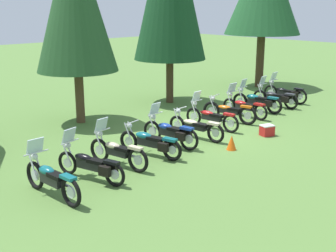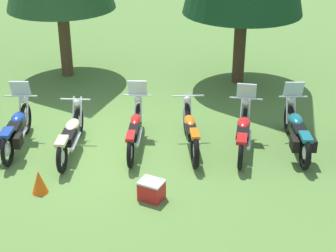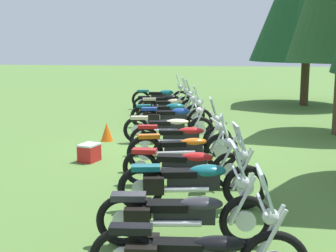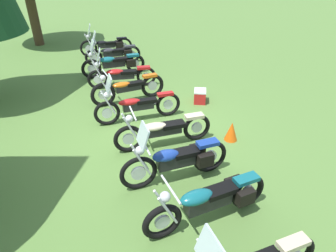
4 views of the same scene
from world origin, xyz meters
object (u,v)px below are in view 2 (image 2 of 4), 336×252
at_px(motorcycle_4, 16,129).
at_px(motorcycle_5, 71,134).
at_px(motorcycle_7, 191,130).
at_px(motorcycle_8, 243,131).
at_px(traffic_cone, 39,182).
at_px(motorcycle_6, 135,128).
at_px(picnic_cooler, 151,190).
at_px(motorcycle_9, 297,131).

xyz_separation_m(motorcycle_4, motorcycle_5, (1.24, 0.06, -0.06)).
distance_m(motorcycle_7, motorcycle_8, 1.16).
bearing_deg(traffic_cone, motorcycle_6, 57.18).
bearing_deg(motorcycle_7, motorcycle_5, 89.34).
bearing_deg(motorcycle_4, picnic_cooler, -122.76).
bearing_deg(motorcycle_7, traffic_cone, 116.75).
height_order(motorcycle_7, picnic_cooler, motorcycle_7).
xyz_separation_m(motorcycle_9, picnic_cooler, (-2.78, -2.48, -0.28)).
xyz_separation_m(motorcycle_4, motorcycle_9, (6.14, 1.04, -0.02)).
distance_m(motorcycle_6, traffic_cone, 2.58).
bearing_deg(picnic_cooler, motorcycle_4, 156.76).
relative_size(motorcycle_5, motorcycle_8, 1.02).
bearing_deg(picnic_cooler, motorcycle_8, 55.10).
height_order(motorcycle_8, motorcycle_9, motorcycle_9).
bearing_deg(motorcycle_6, traffic_cone, 139.97).
height_order(motorcycle_9, picnic_cooler, motorcycle_9).
relative_size(motorcycle_5, picnic_cooler, 4.41).
xyz_separation_m(motorcycle_4, motorcycle_7, (3.81, 0.69, -0.05)).
relative_size(motorcycle_8, picnic_cooler, 4.30).
xyz_separation_m(motorcycle_6, motorcycle_9, (3.56, 0.49, 0.02)).
bearing_deg(motorcycle_9, motorcycle_4, 89.58).
distance_m(motorcycle_4, motorcycle_5, 1.24).
distance_m(motorcycle_5, motorcycle_6, 1.42).
relative_size(motorcycle_7, traffic_cone, 4.74).
xyz_separation_m(motorcycle_5, motorcycle_9, (4.89, 0.98, 0.04)).
relative_size(motorcycle_6, motorcycle_9, 1.01).
height_order(motorcycle_8, traffic_cone, motorcycle_8).
distance_m(motorcycle_4, traffic_cone, 2.02).
xyz_separation_m(motorcycle_6, picnic_cooler, (0.79, -1.99, -0.26)).
bearing_deg(traffic_cone, motorcycle_9, 28.14).
height_order(motorcycle_6, motorcycle_8, motorcycle_6).
relative_size(motorcycle_5, motorcycle_6, 0.99).
distance_m(motorcycle_4, motorcycle_7, 3.87).
bearing_deg(motorcycle_7, motorcycle_4, 85.77).
relative_size(motorcycle_5, motorcycle_9, 1.01).
distance_m(motorcycle_9, traffic_cone, 5.63).
xyz_separation_m(motorcycle_9, traffic_cone, (-4.96, -2.65, -0.23)).
height_order(motorcycle_9, traffic_cone, motorcycle_9).
distance_m(motorcycle_4, motorcycle_8, 5.03).
relative_size(motorcycle_6, picnic_cooler, 4.44).
relative_size(picnic_cooler, traffic_cone, 1.11).
relative_size(motorcycle_4, motorcycle_8, 0.98).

